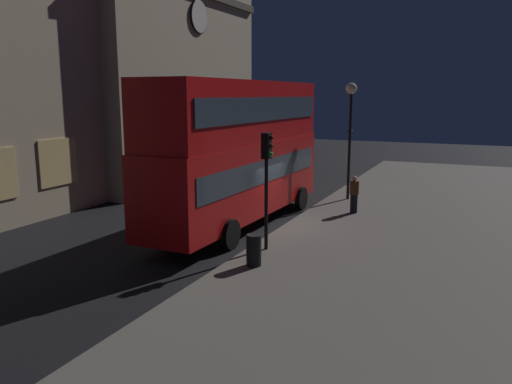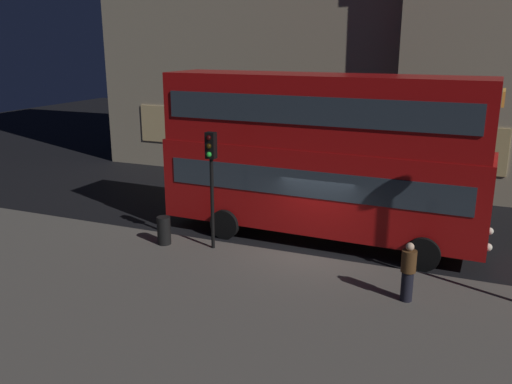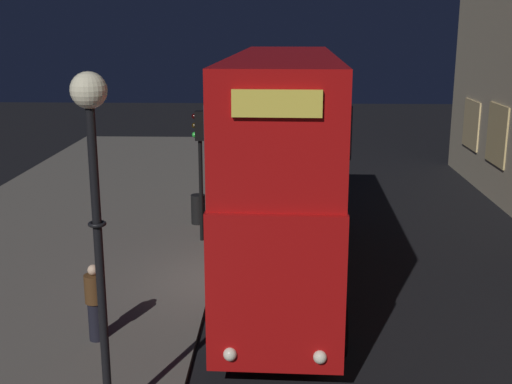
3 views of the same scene
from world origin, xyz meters
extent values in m
plane|color=black|center=(0.00, 0.00, 0.00)|extent=(80.00, 80.00, 0.00)
cube|color=#5B564F|center=(0.00, -5.27, 0.06)|extent=(44.00, 9.60, 0.12)
cube|color=#F2D18C|center=(-11.89, 9.25, 2.42)|extent=(2.12, 0.06, 2.00)
cube|color=#E5C67F|center=(-8.58, 9.25, 2.53)|extent=(2.12, 0.06, 2.23)
cube|color=#E5C67F|center=(-5.27, 9.25, 2.26)|extent=(2.12, 0.06, 2.01)
cube|color=#E5C67F|center=(-1.96, 9.25, 2.37)|extent=(2.12, 0.06, 2.03)
cube|color=#E5C67F|center=(4.62, 8.24, 2.34)|extent=(2.55, 0.06, 2.04)
cube|color=#B20F0F|center=(-0.29, 1.33, 1.97)|extent=(11.21, 2.72, 2.88)
cube|color=#B20F0F|center=(-0.29, 1.33, 4.60)|extent=(10.98, 2.67, 2.37)
cube|color=#2D3842|center=(-0.29, 1.33, 2.33)|extent=(10.32, 2.76, 0.90)
cube|color=#2D3842|center=(-0.29, 1.33, 4.72)|extent=(10.32, 2.76, 0.90)
cube|color=#F2D84C|center=(5.22, 1.17, 5.25)|extent=(0.12, 1.45, 0.44)
sphere|color=white|center=(5.32, 1.95, 0.88)|extent=(0.24, 0.24, 0.24)
sphere|color=white|center=(5.27, 0.39, 0.88)|extent=(0.24, 0.24, 0.24)
cylinder|color=black|center=(3.53, 2.47, 0.53)|extent=(1.07, 0.27, 1.07)
cylinder|color=black|center=(3.46, -0.04, 0.53)|extent=(1.07, 0.27, 1.07)
cylinder|color=black|center=(-3.32, 2.67, 0.53)|extent=(1.07, 0.27, 1.07)
cylinder|color=black|center=(-3.39, 0.16, 0.53)|extent=(1.07, 0.27, 1.07)
cylinder|color=black|center=(-3.21, -1.10, 1.66)|extent=(0.12, 0.12, 3.07)
cube|color=black|center=(-3.21, -1.10, 3.62)|extent=(0.32, 0.26, 0.85)
sphere|color=black|center=(-3.21, -1.24, 3.89)|extent=(0.17, 0.17, 0.17)
sphere|color=black|center=(-3.21, -1.24, 3.62)|extent=(0.17, 0.17, 0.17)
sphere|color=green|center=(-3.21, -1.24, 3.35)|extent=(0.17, 0.17, 0.17)
cylinder|color=black|center=(3.32, -2.53, 0.54)|extent=(0.32, 0.32, 0.83)
cylinder|color=#513319|center=(3.32, -2.53, 1.25)|extent=(0.40, 0.40, 0.59)
sphere|color=beige|center=(3.32, -2.53, 1.66)|extent=(0.22, 0.22, 0.22)
cylinder|color=black|center=(-4.92, -1.41, 0.61)|extent=(0.46, 0.46, 0.97)
camera|label=1|loc=(-18.50, -7.57, 5.28)|focal=35.77mm
camera|label=2|loc=(4.69, -16.25, 6.81)|focal=37.91mm
camera|label=3|loc=(15.62, 1.20, 6.46)|focal=45.95mm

